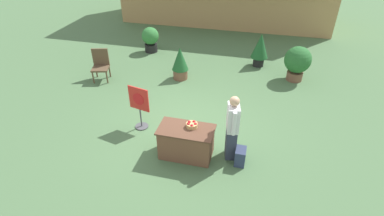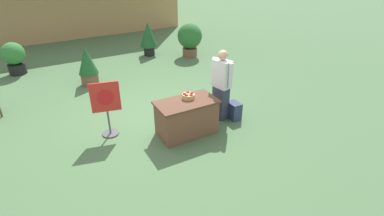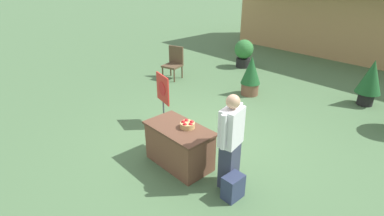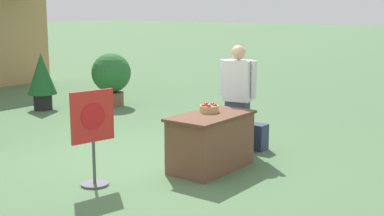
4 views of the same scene
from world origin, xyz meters
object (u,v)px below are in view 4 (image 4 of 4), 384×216
object	(u,v)px
person_visitor	(238,98)
display_table	(211,142)
apple_basket	(209,108)
poster_board	(93,134)
potted_plant_far_left	(111,76)
backpack	(256,137)
potted_plant_near_right	(42,78)

from	to	relation	value
person_visitor	display_table	bearing A→B (deg)	0.00
apple_basket	person_visitor	xyz separation A→B (m)	(0.93, 0.11, 0.01)
apple_basket	person_visitor	size ratio (longest dim) A/B	0.16
poster_board	potted_plant_far_left	distance (m)	5.71
apple_basket	backpack	world-z (taller)	apple_basket
display_table	apple_basket	bearing A→B (deg)	44.81
apple_basket	backpack	size ratio (longest dim) A/B	0.64
person_visitor	poster_board	xyz separation A→B (m)	(-2.53, 0.57, -0.18)
display_table	potted_plant_near_right	world-z (taller)	potted_plant_near_right
display_table	poster_board	size ratio (longest dim) A/B	1.06
backpack	potted_plant_far_left	size ratio (longest dim) A/B	0.34
display_table	poster_board	xyz separation A→B (m)	(-1.49, 0.79, 0.28)
backpack	potted_plant_near_right	distance (m)	5.54
display_table	person_visitor	size ratio (longest dim) A/B	0.78
apple_basket	potted_plant_near_right	bearing A→B (deg)	76.92
poster_board	potted_plant_far_left	world-z (taller)	poster_board
person_visitor	potted_plant_near_right	size ratio (longest dim) A/B	1.34
person_visitor	potted_plant_far_left	distance (m)	4.77
display_table	potted_plant_far_left	bearing A→B (deg)	60.29
apple_basket	poster_board	bearing A→B (deg)	157.06
apple_basket	potted_plant_near_right	distance (m)	5.57
person_visitor	apple_basket	bearing A→B (deg)	-5.14
display_table	poster_board	bearing A→B (deg)	152.22
display_table	backpack	size ratio (longest dim) A/B	3.12
backpack	poster_board	size ratio (longest dim) A/B	0.34
apple_basket	potted_plant_far_left	size ratio (longest dim) A/B	0.22
person_visitor	potted_plant_far_left	world-z (taller)	person_visitor
backpack	display_table	bearing A→B (deg)	-179.06
person_visitor	potted_plant_far_left	xyz separation A→B (m)	(1.64, 4.47, -0.16)
person_visitor	potted_plant_near_right	world-z (taller)	person_visitor
backpack	potted_plant_near_right	world-z (taller)	potted_plant_near_right
poster_board	backpack	bearing A→B (deg)	87.42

